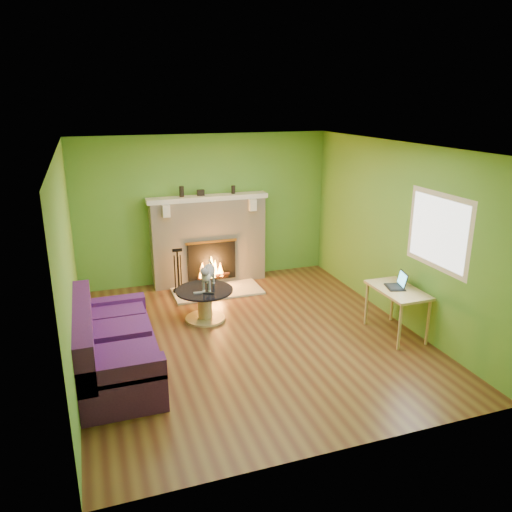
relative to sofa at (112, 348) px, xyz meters
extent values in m
plane|color=#532B17|center=(1.86, 0.38, -0.34)|extent=(5.00, 5.00, 0.00)
plane|color=white|center=(1.86, 0.38, 2.26)|extent=(5.00, 5.00, 0.00)
plane|color=#569330|center=(1.86, 2.88, 0.96)|extent=(5.00, 0.00, 5.00)
plane|color=#569330|center=(1.86, -2.12, 0.96)|extent=(5.00, 0.00, 5.00)
plane|color=#569330|center=(-0.39, 0.38, 0.96)|extent=(0.00, 5.00, 5.00)
plane|color=#569330|center=(4.11, 0.38, 0.96)|extent=(0.00, 5.00, 5.00)
plane|color=silver|center=(4.10, -0.52, 1.21)|extent=(0.00, 1.20, 1.20)
plane|color=white|center=(4.09, -0.52, 1.21)|extent=(0.00, 1.06, 1.06)
cube|color=beige|center=(1.86, 2.70, 0.41)|extent=(2.00, 0.35, 1.50)
cube|color=black|center=(1.86, 2.51, 0.10)|extent=(0.85, 0.03, 0.68)
cube|color=#CE8933|center=(1.86, 2.50, 0.46)|extent=(0.91, 0.02, 0.04)
cylinder|color=black|center=(1.86, 2.48, -0.18)|extent=(0.55, 0.07, 0.07)
cube|color=silver|center=(1.86, 2.67, 1.20)|extent=(2.10, 0.28, 0.08)
cube|color=silver|center=(1.11, 2.49, 1.06)|extent=(0.12, 0.10, 0.20)
cube|color=silver|center=(2.61, 2.49, 1.06)|extent=(0.12, 0.10, 0.20)
cube|color=beige|center=(1.86, 2.18, -0.33)|extent=(1.50, 0.75, 0.03)
cube|color=silver|center=(1.86, 2.67, 1.20)|extent=(2.10, 0.28, 0.08)
cube|color=#421757|center=(0.06, -0.01, -0.12)|extent=(0.89, 1.98, 0.45)
cube|color=#421757|center=(-0.29, -0.01, 0.26)|extent=(0.20, 1.98, 0.56)
cube|color=#421757|center=(0.06, -0.89, 0.16)|extent=(0.89, 0.20, 0.22)
cube|color=#421757|center=(0.06, 0.88, 0.16)|extent=(0.89, 0.20, 0.22)
cube|color=#421757|center=(0.11, -0.57, 0.16)|extent=(0.71, 0.53, 0.12)
cube|color=#421757|center=(0.11, 0.09, 0.16)|extent=(0.71, 0.53, 0.12)
cube|color=#421757|center=(0.11, 0.65, 0.16)|extent=(0.71, 0.53, 0.12)
cylinder|color=tan|center=(1.40, 1.15, -0.33)|extent=(0.59, 0.59, 0.03)
cylinder|color=tan|center=(1.40, 1.15, -0.10)|extent=(0.21, 0.21, 0.41)
cylinder|color=black|center=(1.40, 1.15, 0.12)|extent=(0.85, 0.85, 0.03)
cube|color=tan|center=(3.81, -0.19, 0.32)|extent=(0.53, 0.92, 0.04)
cylinder|color=tan|center=(3.59, -0.61, -0.02)|extent=(0.04, 0.04, 0.64)
cylinder|color=tan|center=(4.03, -0.61, -0.02)|extent=(0.04, 0.04, 0.64)
cylinder|color=tan|center=(3.59, 0.22, -0.02)|extent=(0.04, 0.04, 0.64)
cylinder|color=tan|center=(4.03, 0.22, -0.02)|extent=(0.04, 0.04, 0.64)
cube|color=gray|center=(1.30, 1.03, 0.15)|extent=(0.17, 0.06, 0.02)
cube|color=black|center=(1.42, 0.97, 0.14)|extent=(0.16, 0.11, 0.02)
cylinder|color=black|center=(1.42, 2.70, 1.33)|extent=(0.08, 0.08, 0.18)
cylinder|color=black|center=(2.32, 2.70, 1.31)|extent=(0.07, 0.07, 0.14)
cube|color=black|center=(1.74, 2.70, 1.29)|extent=(0.12, 0.08, 0.10)
camera|label=1|loc=(-0.11, -5.58, 2.83)|focal=35.00mm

